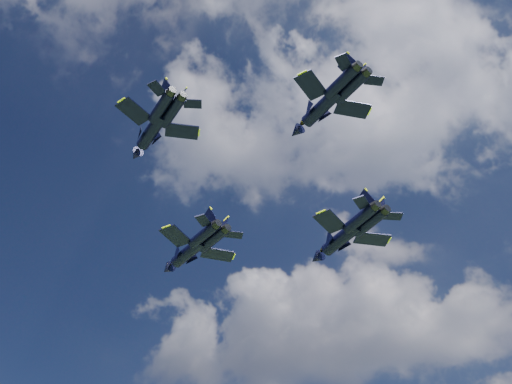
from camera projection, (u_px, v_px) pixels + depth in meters
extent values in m
cylinder|color=black|center=(189.00, 252.00, 99.29)|extent=(9.07, 7.14, 1.94)
cone|color=black|center=(167.00, 269.00, 103.01)|extent=(3.35, 3.11, 1.83)
ellipsoid|color=brown|center=(177.00, 259.00, 101.79)|extent=(3.14, 2.63, 0.88)
cube|color=black|center=(176.00, 236.00, 96.16)|extent=(3.84, 5.46, 0.19)
cube|color=black|center=(218.00, 254.00, 99.84)|extent=(5.69, 5.06, 0.19)
cube|color=black|center=(203.00, 220.00, 93.27)|extent=(1.92, 2.76, 0.15)
cube|color=black|center=(234.00, 235.00, 95.92)|extent=(3.04, 2.62, 0.15)
cube|color=black|center=(209.00, 219.00, 95.53)|extent=(3.02, 1.87, 3.25)
cube|color=black|center=(222.00, 225.00, 96.65)|extent=(2.27, 2.45, 3.25)
cylinder|color=black|center=(152.00, 130.00, 82.40)|extent=(7.29, 6.84, 1.67)
cone|color=black|center=(136.00, 155.00, 85.90)|extent=(2.84, 2.78, 1.57)
ellipsoid|color=brown|center=(143.00, 142.00, 84.72)|extent=(2.57, 2.45, 0.76)
cube|color=black|center=(134.00, 111.00, 79.88)|extent=(3.73, 4.83, 0.17)
cube|color=black|center=(182.00, 131.00, 82.51)|extent=(4.88, 4.02, 0.17)
cube|color=black|center=(157.00, 88.00, 77.05)|extent=(1.89, 2.50, 0.13)
cube|color=black|center=(193.00, 104.00, 78.95)|extent=(2.56, 2.06, 0.13)
cube|color=black|center=(166.00, 90.00, 78.92)|extent=(2.45, 1.63, 2.79)
cube|color=black|center=(181.00, 96.00, 79.72)|extent=(1.69, 2.31, 2.79)
cylinder|color=black|center=(342.00, 238.00, 98.65)|extent=(9.10, 8.26, 2.05)
cone|color=black|center=(316.00, 259.00, 102.89)|extent=(3.51, 3.40, 1.94)
ellipsoid|color=brown|center=(327.00, 247.00, 101.47)|extent=(3.20, 2.98, 0.93)
cube|color=black|center=(330.00, 221.00, 95.51)|extent=(4.50, 5.92, 0.21)
cube|color=black|center=(372.00, 239.00, 98.86)|extent=(6.02, 5.03, 0.21)
cube|color=black|center=(362.00, 202.00, 92.09)|extent=(2.28, 3.05, 0.16)
cube|color=black|center=(393.00, 216.00, 94.52)|extent=(3.17, 2.58, 0.16)
cube|color=black|center=(366.00, 201.00, 94.41)|extent=(3.05, 2.00, 3.43)
cube|color=black|center=(379.00, 207.00, 95.44)|extent=(2.14, 2.80, 3.43)
cylinder|color=black|center=(322.00, 107.00, 79.33)|extent=(7.55, 6.48, 1.66)
cone|color=black|center=(296.00, 132.00, 82.67)|extent=(2.86, 2.73, 1.57)
ellipsoid|color=brown|center=(307.00, 119.00, 81.56)|extent=(2.63, 2.36, 0.76)
cube|color=black|center=(311.00, 85.00, 76.72)|extent=(3.51, 4.76, 0.17)
cube|color=black|center=(353.00, 109.00, 79.62)|extent=(4.89, 4.19, 0.17)
cube|color=black|center=(343.00, 62.00, 74.06)|extent=(1.77, 2.43, 0.13)
cube|color=black|center=(374.00, 81.00, 76.16)|extent=(2.59, 2.16, 0.13)
cube|color=black|center=(347.00, 65.00, 75.97)|extent=(2.53, 1.62, 2.78)
cube|color=black|center=(360.00, 72.00, 76.86)|extent=(1.82, 2.21, 2.78)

